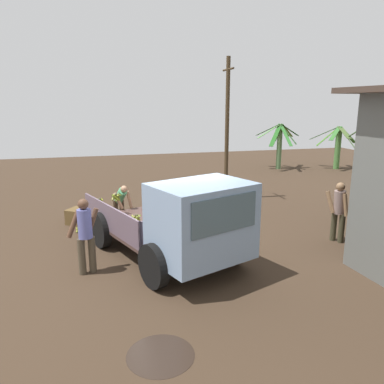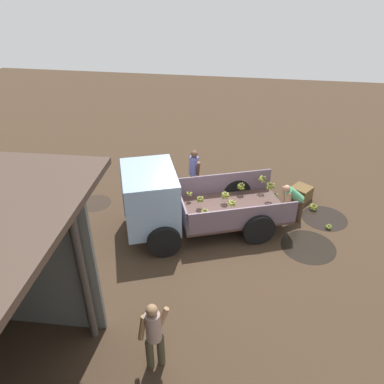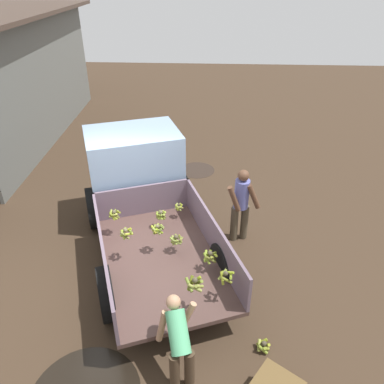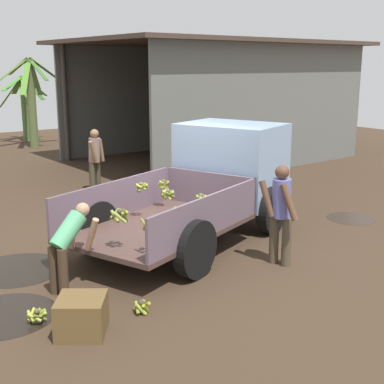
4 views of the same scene
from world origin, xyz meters
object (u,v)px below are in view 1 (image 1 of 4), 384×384
object	(u,v)px
cargo_truck	(188,223)
person_worker_loading	(121,201)
wooden_crate_0	(78,216)
banana_bunch_on_ground_1	(98,215)
banana_bunch_on_ground_2	(128,211)
utility_pole	(227,128)
person_bystander_near_shed	(339,209)
person_foreground_visitor	(85,232)
banana_bunch_on_ground_0	(79,229)

from	to	relation	value
cargo_truck	person_worker_loading	distance (m)	3.82
cargo_truck	wooden_crate_0	size ratio (longest dim) A/B	8.83
cargo_truck	wooden_crate_0	world-z (taller)	cargo_truck
cargo_truck	banana_bunch_on_ground_1	distance (m)	4.83
cargo_truck	banana_bunch_on_ground_2	xyz separation A→B (m)	(-4.68, -0.86, -1.00)
utility_pole	banana_bunch_on_ground_1	world-z (taller)	utility_pole
wooden_crate_0	person_bystander_near_shed	bearing A→B (deg)	63.31
utility_pole	banana_bunch_on_ground_1	xyz separation A→B (m)	(1.33, -4.80, -2.59)
person_foreground_visitor	person_bystander_near_shed	bearing A→B (deg)	-105.41
person_worker_loading	person_bystander_near_shed	distance (m)	6.18
person_worker_loading	banana_bunch_on_ground_0	bearing A→B (deg)	-86.11
person_foreground_visitor	person_bystander_near_shed	distance (m)	6.40
banana_bunch_on_ground_2	banana_bunch_on_ground_1	bearing A→B (deg)	-71.57
cargo_truck	banana_bunch_on_ground_0	bearing A→B (deg)	-163.58
banana_bunch_on_ground_2	banana_bunch_on_ground_0	bearing A→B (deg)	-44.76
person_worker_loading	banana_bunch_on_ground_2	distance (m)	1.29
person_foreground_visitor	banana_bunch_on_ground_1	distance (m)	4.03
person_worker_loading	wooden_crate_0	distance (m)	1.42
person_foreground_visitor	banana_bunch_on_ground_0	world-z (taller)	person_foreground_visitor
banana_bunch_on_ground_0	wooden_crate_0	size ratio (longest dim) A/B	0.38
cargo_truck	utility_pole	world-z (taller)	utility_pole
banana_bunch_on_ground_0	banana_bunch_on_ground_1	size ratio (longest dim) A/B	0.77
person_bystander_near_shed	person_foreground_visitor	bearing A→B (deg)	-25.26
cargo_truck	banana_bunch_on_ground_1	xyz separation A→B (m)	(-4.35, -1.85, -0.96)
person_worker_loading	person_bystander_near_shed	world-z (taller)	person_bystander_near_shed
cargo_truck	banana_bunch_on_ground_2	size ratio (longest dim) A/B	24.79
person_worker_loading	banana_bunch_on_ground_1	xyz separation A→B (m)	(-0.73, -0.69, -0.63)
utility_pole	wooden_crate_0	distance (m)	6.16
person_worker_loading	banana_bunch_on_ground_1	size ratio (longest dim) A/B	4.47
cargo_truck	banana_bunch_on_ground_1	world-z (taller)	cargo_truck
person_foreground_visitor	banana_bunch_on_ground_2	size ratio (longest dim) A/B	8.09
banana_bunch_on_ground_0	wooden_crate_0	distance (m)	0.87
utility_pole	banana_bunch_on_ground_0	xyz separation A→B (m)	(2.55, -5.34, -2.59)
cargo_truck	banana_bunch_on_ground_1	size ratio (longest dim) A/B	18.07
person_bystander_near_shed	wooden_crate_0	xyz separation A→B (m)	(-3.36, -6.68, -0.66)
utility_pole	banana_bunch_on_ground_2	xyz separation A→B (m)	(1.00, -3.81, -2.62)
banana_bunch_on_ground_0	banana_bunch_on_ground_2	size ratio (longest dim) A/B	1.06
cargo_truck	person_foreground_visitor	bearing A→B (deg)	-121.87
person_foreground_visitor	banana_bunch_on_ground_0	xyz separation A→B (m)	(-2.72, -0.24, -0.82)
banana_bunch_on_ground_1	utility_pole	bearing A→B (deg)	105.52
person_bystander_near_shed	banana_bunch_on_ground_1	xyz separation A→B (m)	(-3.71, -6.10, -0.79)
person_foreground_visitor	banana_bunch_on_ground_1	size ratio (longest dim) A/B	5.90
person_worker_loading	utility_pole	bearing A→B (deg)	99.43
banana_bunch_on_ground_0	banana_bunch_on_ground_1	distance (m)	1.33
person_worker_loading	banana_bunch_on_ground_1	world-z (taller)	person_worker_loading
cargo_truck	person_foreground_visitor	distance (m)	2.20
cargo_truck	person_worker_loading	bearing A→B (deg)	176.95
person_bystander_near_shed	cargo_truck	bearing A→B (deg)	-18.66
person_worker_loading	banana_bunch_on_ground_2	bearing A→B (deg)	147.07
cargo_truck	person_bystander_near_shed	world-z (taller)	cargo_truck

